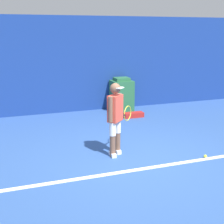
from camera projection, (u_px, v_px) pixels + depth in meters
The scene contains 7 objects.
ground_plane at pixel (135, 160), 6.38m from camera, with size 24.00×24.00×0.00m, color #2D5193.
back_wall at pixel (81, 65), 10.00m from camera, with size 24.00×0.10×3.03m.
court_baseline at pixel (144, 169), 5.98m from camera, with size 21.60×0.10×0.01m.
tennis_player at pixel (116, 116), 6.48m from camera, with size 0.77×0.70×1.55m.
tennis_ball at pixel (205, 156), 6.50m from camera, with size 0.07×0.07×0.07m.
covered_chair at pixel (122, 95), 10.28m from camera, with size 0.68×0.61×1.10m.
equipment_bag at pixel (133, 115), 9.55m from camera, with size 0.62×0.25×0.15m.
Camera 1 is at (-2.41, -5.43, 2.57)m, focal length 50.00 mm.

